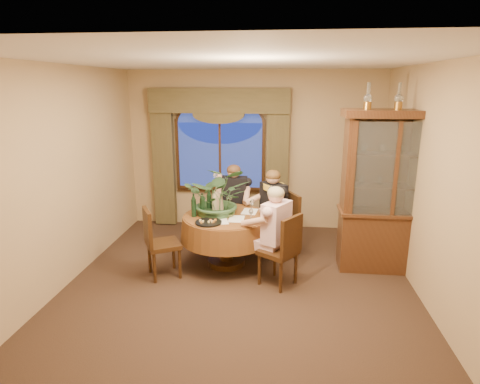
# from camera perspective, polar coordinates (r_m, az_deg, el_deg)

# --- Properties ---
(floor) EXTENTS (5.00, 5.00, 0.00)m
(floor) POSITION_cam_1_polar(r_m,az_deg,el_deg) (5.28, -0.29, -13.79)
(floor) COLOR black
(floor) RESTS_ON ground
(wall_back) EXTENTS (4.50, 0.00, 4.50)m
(wall_back) POSITION_cam_1_polar(r_m,az_deg,el_deg) (7.21, 1.96, 5.86)
(wall_back) COLOR tan
(wall_back) RESTS_ON ground
(wall_right) EXTENTS (0.00, 5.00, 5.00)m
(wall_right) POSITION_cam_1_polar(r_m,az_deg,el_deg) (5.04, 26.01, 0.35)
(wall_right) COLOR tan
(wall_right) RESTS_ON ground
(ceiling) EXTENTS (5.00, 5.00, 0.00)m
(ceiling) POSITION_cam_1_polar(r_m,az_deg,el_deg) (4.64, -0.34, 18.18)
(ceiling) COLOR white
(ceiling) RESTS_ON wall_back
(window) EXTENTS (1.62, 0.10, 1.32)m
(window) POSITION_cam_1_polar(r_m,az_deg,el_deg) (7.23, -2.85, 5.07)
(window) COLOR navy
(window) RESTS_ON wall_back
(arched_transom) EXTENTS (1.60, 0.06, 0.44)m
(arched_transom) POSITION_cam_1_polar(r_m,az_deg,el_deg) (7.13, -2.93, 11.25)
(arched_transom) COLOR navy
(arched_transom) RESTS_ON wall_back
(drapery_left) EXTENTS (0.38, 0.14, 2.32)m
(drapery_left) POSITION_cam_1_polar(r_m,az_deg,el_deg) (7.43, -10.79, 4.16)
(drapery_left) COLOR #433B21
(drapery_left) RESTS_ON floor
(drapery_right) EXTENTS (0.38, 0.14, 2.32)m
(drapery_right) POSITION_cam_1_polar(r_m,az_deg,el_deg) (7.11, 5.34, 3.88)
(drapery_right) COLOR #433B21
(drapery_right) RESTS_ON floor
(swag_valance) EXTENTS (2.45, 0.16, 0.42)m
(swag_valance) POSITION_cam_1_polar(r_m,az_deg,el_deg) (7.04, -3.06, 12.83)
(swag_valance) COLOR #433B21
(swag_valance) RESTS_ON wall_back
(dining_table) EXTENTS (1.64, 1.64, 0.75)m
(dining_table) POSITION_cam_1_polar(r_m,az_deg,el_deg) (5.83, -1.97, -6.85)
(dining_table) COLOR maroon
(dining_table) RESTS_ON floor
(china_cabinet) EXTENTS (1.38, 0.55, 2.23)m
(china_cabinet) POSITION_cam_1_polar(r_m,az_deg,el_deg) (5.84, 20.49, -0.10)
(china_cabinet) COLOR #3A1E0F
(china_cabinet) RESTS_ON floor
(oil_lamp_left) EXTENTS (0.11, 0.11, 0.34)m
(oil_lamp_left) POSITION_cam_1_polar(r_m,az_deg,el_deg) (5.58, 17.76, 12.88)
(oil_lamp_left) COLOR #A5722D
(oil_lamp_left) RESTS_ON china_cabinet
(oil_lamp_center) EXTENTS (0.11, 0.11, 0.34)m
(oil_lamp_center) POSITION_cam_1_polar(r_m,az_deg,el_deg) (5.67, 21.69, 12.56)
(oil_lamp_center) COLOR #A5722D
(oil_lamp_center) RESTS_ON china_cabinet
(oil_lamp_right) EXTENTS (0.11, 0.11, 0.34)m
(oil_lamp_right) POSITION_cam_1_polar(r_m,az_deg,el_deg) (5.78, 25.48, 12.20)
(oil_lamp_right) COLOR #A5722D
(oil_lamp_right) RESTS_ON china_cabinet
(chair_right) EXTENTS (0.58, 0.58, 0.96)m
(chair_right) POSITION_cam_1_polar(r_m,az_deg,el_deg) (5.25, 5.44, -8.18)
(chair_right) COLOR black
(chair_right) RESTS_ON floor
(chair_back_right) EXTENTS (0.56, 0.56, 0.96)m
(chair_back_right) POSITION_cam_1_polar(r_m,az_deg,el_deg) (6.10, 5.78, -4.83)
(chair_back_right) COLOR black
(chair_back_right) RESTS_ON floor
(chair_back) EXTENTS (0.42, 0.42, 0.96)m
(chair_back) POSITION_cam_1_polar(r_m,az_deg,el_deg) (6.58, -0.96, -3.29)
(chair_back) COLOR black
(chair_back) RESTS_ON floor
(chair_front_left) EXTENTS (0.57, 0.57, 0.96)m
(chair_front_left) POSITION_cam_1_polar(r_m,az_deg,el_deg) (5.55, -10.83, -7.08)
(chair_front_left) COLOR black
(chair_front_left) RESTS_ON floor
(person_pink) EXTENTS (0.60, 0.62, 1.30)m
(person_pink) POSITION_cam_1_polar(r_m,az_deg,el_deg) (5.28, 5.17, -6.07)
(person_pink) COLOR beige
(person_pink) RESTS_ON floor
(person_back) EXTENTS (0.47, 0.44, 1.32)m
(person_back) POSITION_cam_1_polar(r_m,az_deg,el_deg) (6.56, -0.86, -1.68)
(person_back) COLOR black
(person_back) RESTS_ON floor
(person_scarf) EXTENTS (0.63, 0.64, 1.33)m
(person_scarf) POSITION_cam_1_polar(r_m,az_deg,el_deg) (6.13, 4.75, -2.89)
(person_scarf) COLOR black
(person_scarf) RESTS_ON floor
(stoneware_vase) EXTENTS (0.16, 0.16, 0.30)m
(stoneware_vase) POSITION_cam_1_polar(r_m,az_deg,el_deg) (5.80, -3.10, -1.49)
(stoneware_vase) COLOR tan
(stoneware_vase) RESTS_ON dining_table
(centerpiece_plant) EXTENTS (0.92, 1.02, 0.80)m
(centerpiece_plant) POSITION_cam_1_polar(r_m,az_deg,el_deg) (5.64, -3.03, 2.77)
(centerpiece_plant) COLOR #325731
(centerpiece_plant) RESTS_ON dining_table
(olive_bowl) EXTENTS (0.15, 0.15, 0.05)m
(olive_bowl) POSITION_cam_1_polar(r_m,az_deg,el_deg) (5.64, -1.57, -3.29)
(olive_bowl) COLOR #515F2C
(olive_bowl) RESTS_ON dining_table
(cheese_platter) EXTENTS (0.36, 0.36, 0.02)m
(cheese_platter) POSITION_cam_1_polar(r_m,az_deg,el_deg) (5.39, -4.50, -4.33)
(cheese_platter) COLOR black
(cheese_platter) RESTS_ON dining_table
(wine_bottle_0) EXTENTS (0.07, 0.07, 0.33)m
(wine_bottle_0) POSITION_cam_1_polar(r_m,az_deg,el_deg) (5.66, -5.39, -1.77)
(wine_bottle_0) COLOR black
(wine_bottle_0) RESTS_ON dining_table
(wine_bottle_1) EXTENTS (0.07, 0.07, 0.33)m
(wine_bottle_1) POSITION_cam_1_polar(r_m,az_deg,el_deg) (5.87, -4.41, -1.15)
(wine_bottle_1) COLOR black
(wine_bottle_1) RESTS_ON dining_table
(wine_bottle_2) EXTENTS (0.07, 0.07, 0.33)m
(wine_bottle_2) POSITION_cam_1_polar(r_m,az_deg,el_deg) (5.75, -3.66, -1.47)
(wine_bottle_2) COLOR tan
(wine_bottle_2) RESTS_ON dining_table
(wine_bottle_3) EXTENTS (0.07, 0.07, 0.33)m
(wine_bottle_3) POSITION_cam_1_polar(r_m,az_deg,el_deg) (5.64, -6.60, -1.87)
(wine_bottle_3) COLOR black
(wine_bottle_3) RESTS_ON dining_table
(tasting_paper_0) EXTENTS (0.21, 0.30, 0.00)m
(tasting_paper_0) POSITION_cam_1_polar(r_m,az_deg,el_deg) (5.54, -0.51, -3.84)
(tasting_paper_0) COLOR white
(tasting_paper_0) RESTS_ON dining_table
(tasting_paper_1) EXTENTS (0.24, 0.32, 0.00)m
(tasting_paper_1) POSITION_cam_1_polar(r_m,az_deg,el_deg) (5.86, 1.38, -2.79)
(tasting_paper_1) COLOR white
(tasting_paper_1) RESTS_ON dining_table
(tasting_paper_2) EXTENTS (0.28, 0.35, 0.00)m
(tasting_paper_2) POSITION_cam_1_polar(r_m,az_deg,el_deg) (5.47, -2.88, -4.12)
(tasting_paper_2) COLOR white
(tasting_paper_2) RESTS_ON dining_table
(wine_glass_person_pink) EXTENTS (0.07, 0.07, 0.18)m
(wine_glass_person_pink) POSITION_cam_1_polar(r_m,az_deg,el_deg) (5.43, 1.57, -3.30)
(wine_glass_person_pink) COLOR silver
(wine_glass_person_pink) RESTS_ON dining_table
(wine_glass_person_back) EXTENTS (0.07, 0.07, 0.18)m
(wine_glass_person_back) POSITION_cam_1_polar(r_m,az_deg,el_deg) (6.08, -1.41, -1.27)
(wine_glass_person_back) COLOR silver
(wine_glass_person_back) RESTS_ON dining_table
(wine_glass_person_scarf) EXTENTS (0.07, 0.07, 0.18)m
(wine_glass_person_scarf) POSITION_cam_1_polar(r_m,az_deg,el_deg) (5.88, 1.71, -1.85)
(wine_glass_person_scarf) COLOR silver
(wine_glass_person_scarf) RESTS_ON dining_table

